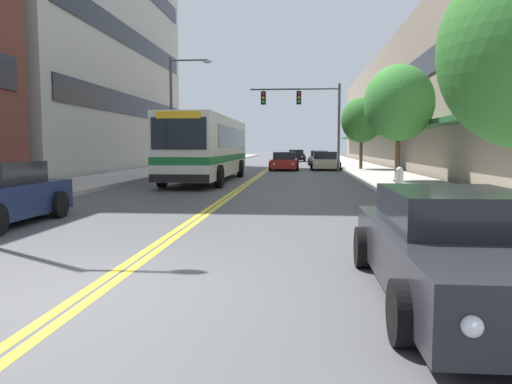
{
  "coord_description": "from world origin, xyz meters",
  "views": [
    {
      "loc": [
        2.55,
        -6.0,
        1.8
      ],
      "look_at": [
        -0.35,
        26.36,
        -1.2
      ],
      "focal_mm": 35.0,
      "sensor_mm": 36.0,
      "label": 1
    }
  ],
  "objects_px": {
    "city_bus": "(209,146)",
    "street_lamp_left_far": "(178,105)",
    "car_beige_parked_right_mid": "(325,161)",
    "traffic_signal_mast": "(308,109)",
    "car_slate_blue_parked_right_far": "(319,158)",
    "car_black_moving_second": "(296,156)",
    "street_tree_right_far": "(362,120)",
    "fire_hydrant": "(399,180)",
    "car_red_moving_lead": "(284,162)",
    "car_white_parked_left_near": "(210,162)",
    "street_tree_right_mid": "(399,103)",
    "car_charcoal_parked_right_foreground": "(457,249)"
  },
  "relations": [
    {
      "from": "car_charcoal_parked_right_foreground",
      "to": "car_red_moving_lead",
      "type": "bearing_deg",
      "value": 95.51
    },
    {
      "from": "traffic_signal_mast",
      "to": "fire_hydrant",
      "type": "xyz_separation_m",
      "value": [
        2.95,
        -18.01,
        -3.76
      ]
    },
    {
      "from": "car_black_moving_second",
      "to": "fire_hydrant",
      "type": "relative_size",
      "value": 4.58
    },
    {
      "from": "car_charcoal_parked_right_foreground",
      "to": "car_slate_blue_parked_right_far",
      "type": "bearing_deg",
      "value": 90.13
    },
    {
      "from": "car_white_parked_left_near",
      "to": "street_tree_right_far",
      "type": "xyz_separation_m",
      "value": [
        11.21,
        -1.18,
        3.02
      ]
    },
    {
      "from": "car_beige_parked_right_mid",
      "to": "traffic_signal_mast",
      "type": "distance_m",
      "value": 4.88
    },
    {
      "from": "fire_hydrant",
      "to": "car_red_moving_lead",
      "type": "bearing_deg",
      "value": 102.86
    },
    {
      "from": "city_bus",
      "to": "car_black_moving_second",
      "type": "relative_size",
      "value": 2.98
    },
    {
      "from": "car_slate_blue_parked_right_far",
      "to": "street_tree_right_far",
      "type": "bearing_deg",
      "value": -77.71
    },
    {
      "from": "street_lamp_left_far",
      "to": "car_red_moving_lead",
      "type": "bearing_deg",
      "value": 51.42
    },
    {
      "from": "car_white_parked_left_near",
      "to": "car_slate_blue_parked_right_far",
      "type": "height_order",
      "value": "car_slate_blue_parked_right_far"
    },
    {
      "from": "car_beige_parked_right_mid",
      "to": "street_tree_right_mid",
      "type": "height_order",
      "value": "street_tree_right_mid"
    },
    {
      "from": "car_red_moving_lead",
      "to": "fire_hydrant",
      "type": "bearing_deg",
      "value": -77.14
    },
    {
      "from": "car_slate_blue_parked_right_far",
      "to": "traffic_signal_mast",
      "type": "relative_size",
      "value": 0.72
    },
    {
      "from": "car_white_parked_left_near",
      "to": "fire_hydrant",
      "type": "distance_m",
      "value": 22.52
    },
    {
      "from": "traffic_signal_mast",
      "to": "car_white_parked_left_near",
      "type": "bearing_deg",
      "value": 164.71
    },
    {
      "from": "car_charcoal_parked_right_foreground",
      "to": "street_lamp_left_far",
      "type": "xyz_separation_m",
      "value": [
        -9.28,
        23.99,
        3.71
      ]
    },
    {
      "from": "city_bus",
      "to": "car_beige_parked_right_mid",
      "type": "distance_m",
      "value": 14.39
    },
    {
      "from": "car_black_moving_second",
      "to": "fire_hydrant",
      "type": "distance_m",
      "value": 41.75
    },
    {
      "from": "fire_hydrant",
      "to": "street_tree_right_mid",
      "type": "bearing_deg",
      "value": 79.94
    },
    {
      "from": "car_beige_parked_right_mid",
      "to": "traffic_signal_mast",
      "type": "xyz_separation_m",
      "value": [
        -1.4,
        -2.77,
        3.76
      ]
    },
    {
      "from": "street_lamp_left_far",
      "to": "car_slate_blue_parked_right_far",
      "type": "bearing_deg",
      "value": 63.18
    },
    {
      "from": "car_beige_parked_right_mid",
      "to": "fire_hydrant",
      "type": "distance_m",
      "value": 20.84
    },
    {
      "from": "car_charcoal_parked_right_foreground",
      "to": "car_slate_blue_parked_right_far",
      "type": "distance_m",
      "value": 42.16
    },
    {
      "from": "city_bus",
      "to": "car_charcoal_parked_right_foreground",
      "type": "distance_m",
      "value": 20.72
    },
    {
      "from": "street_tree_right_far",
      "to": "car_white_parked_left_near",
      "type": "bearing_deg",
      "value": 173.97
    },
    {
      "from": "street_lamp_left_far",
      "to": "fire_hydrant",
      "type": "height_order",
      "value": "street_lamp_left_far"
    },
    {
      "from": "car_slate_blue_parked_right_far",
      "to": "car_red_moving_lead",
      "type": "relative_size",
      "value": 0.93
    },
    {
      "from": "street_lamp_left_far",
      "to": "street_tree_right_far",
      "type": "bearing_deg",
      "value": 28.57
    },
    {
      "from": "car_beige_parked_right_mid",
      "to": "street_lamp_left_far",
      "type": "bearing_deg",
      "value": -138.07
    },
    {
      "from": "car_beige_parked_right_mid",
      "to": "car_black_moving_second",
      "type": "height_order",
      "value": "same"
    },
    {
      "from": "car_white_parked_left_near",
      "to": "street_tree_right_mid",
      "type": "bearing_deg",
      "value": -49.74
    },
    {
      "from": "car_charcoal_parked_right_foreground",
      "to": "street_tree_right_mid",
      "type": "bearing_deg",
      "value": 81.47
    },
    {
      "from": "car_red_moving_lead",
      "to": "traffic_signal_mast",
      "type": "distance_m",
      "value": 4.68
    },
    {
      "from": "car_black_moving_second",
      "to": "car_charcoal_parked_right_foreground",
      "type": "bearing_deg",
      "value": -87.45
    },
    {
      "from": "car_slate_blue_parked_right_far",
      "to": "street_tree_right_mid",
      "type": "height_order",
      "value": "street_tree_right_mid"
    },
    {
      "from": "car_red_moving_lead",
      "to": "street_lamp_left_far",
      "type": "height_order",
      "value": "street_lamp_left_far"
    },
    {
      "from": "car_beige_parked_right_mid",
      "to": "traffic_signal_mast",
      "type": "bearing_deg",
      "value": -116.82
    },
    {
      "from": "city_bus",
      "to": "street_lamp_left_far",
      "type": "relative_size",
      "value": 1.77
    },
    {
      "from": "traffic_signal_mast",
      "to": "car_slate_blue_parked_right_far",
      "type": "bearing_deg",
      "value": 84.13
    },
    {
      "from": "car_beige_parked_right_mid",
      "to": "car_slate_blue_parked_right_far",
      "type": "xyz_separation_m",
      "value": [
        -0.11,
        9.82,
        -0.0
      ]
    },
    {
      "from": "street_tree_right_far",
      "to": "fire_hydrant",
      "type": "height_order",
      "value": "street_tree_right_far"
    },
    {
      "from": "car_beige_parked_right_mid",
      "to": "car_slate_blue_parked_right_far",
      "type": "height_order",
      "value": "car_beige_parked_right_mid"
    },
    {
      "from": "car_white_parked_left_near",
      "to": "street_tree_right_far",
      "type": "relative_size",
      "value": 0.89
    },
    {
      "from": "car_white_parked_left_near",
      "to": "street_tree_right_mid",
      "type": "xyz_separation_m",
      "value": [
        11.45,
        -13.53,
        3.18
      ]
    },
    {
      "from": "car_slate_blue_parked_right_far",
      "to": "car_black_moving_second",
      "type": "relative_size",
      "value": 1.09
    },
    {
      "from": "car_beige_parked_right_mid",
      "to": "street_tree_right_far",
      "type": "distance_m",
      "value": 4.35
    },
    {
      "from": "city_bus",
      "to": "car_charcoal_parked_right_foreground",
      "type": "bearing_deg",
      "value": -71.39
    },
    {
      "from": "street_tree_right_far",
      "to": "street_lamp_left_far",
      "type": "bearing_deg",
      "value": -151.43
    },
    {
      "from": "car_charcoal_parked_right_foreground",
      "to": "traffic_signal_mast",
      "type": "bearing_deg",
      "value": 92.7
    }
  ]
}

